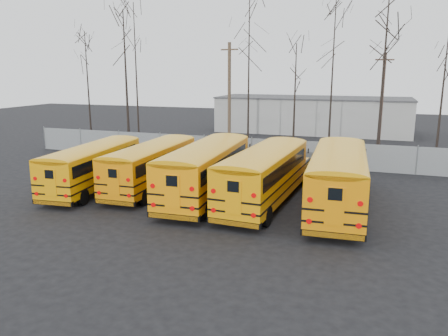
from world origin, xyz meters
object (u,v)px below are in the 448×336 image
at_px(bus_b, 153,162).
at_px(utility_pole_left, 229,95).
at_px(bus_a, 95,163).
at_px(bus_d, 266,171).
at_px(bus_e, 339,174).
at_px(utility_pole_right, 381,105).
at_px(bus_c, 207,166).

xyz_separation_m(bus_b, utility_pole_left, (-0.08, 15.23, 3.28)).
xyz_separation_m(bus_a, bus_d, (10.63, 0.51, 0.18)).
bearing_deg(bus_b, bus_e, -4.69).
bearing_deg(bus_d, utility_pole_right, 72.15).
relative_size(bus_b, utility_pole_left, 1.07).
relative_size(bus_a, bus_d, 0.91).
height_order(bus_b, bus_d, bus_d).
height_order(bus_a, bus_d, bus_d).
height_order(bus_a, bus_c, bus_c).
relative_size(bus_c, bus_d, 1.02).
xyz_separation_m(bus_d, utility_pole_left, (-7.37, 15.94, 3.13)).
relative_size(bus_b, utility_pole_right, 1.21).
height_order(bus_c, bus_e, bus_e).
bearing_deg(utility_pole_left, bus_b, -80.15).
xyz_separation_m(bus_e, utility_pole_right, (2.04, 15.06, 2.50)).
bearing_deg(bus_a, utility_pole_right, 38.14).
bearing_deg(bus_b, bus_d, -7.10).
height_order(bus_d, utility_pole_right, utility_pole_right).
xyz_separation_m(bus_e, utility_pole_left, (-11.21, 15.83, 3.06)).
xyz_separation_m(bus_a, bus_b, (3.34, 1.21, 0.03)).
relative_size(bus_d, utility_pole_left, 1.17).
relative_size(bus_a, bus_b, 0.99).
distance_m(bus_c, utility_pole_left, 16.71).
bearing_deg(utility_pole_right, bus_b, -153.95).
distance_m(bus_c, bus_d, 3.43).
distance_m(bus_a, bus_e, 14.49).
bearing_deg(bus_c, bus_a, -178.40).
height_order(bus_a, utility_pole_right, utility_pole_right).
bearing_deg(bus_d, bus_c, -176.51).
bearing_deg(bus_d, bus_b, 177.84).
height_order(bus_e, utility_pole_left, utility_pole_left).
bearing_deg(bus_c, bus_b, 167.23).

